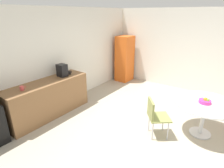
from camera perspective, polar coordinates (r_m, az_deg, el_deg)
ground_plane at (r=4.13m, az=14.61°, el=-15.85°), size 6.00×6.00×0.00m
wall_back at (r=5.28m, az=-15.61°, el=7.96°), size 6.00×0.10×2.60m
wall_side_right at (r=6.35m, az=26.39°, el=8.69°), size 0.10×6.00×2.60m
counter_block at (r=4.86m, az=-19.10°, el=-4.27°), size 2.12×0.60×0.90m
locker_cabinet at (r=6.95m, az=3.93°, el=7.82°), size 0.60×0.50×1.67m
round_table at (r=4.24m, az=26.91°, el=-6.61°), size 1.23×1.23×0.75m
chair_olive at (r=3.90m, az=13.11°, el=-8.98°), size 0.59×0.59×0.83m
fruit_bowl at (r=4.14m, az=26.94°, el=-4.72°), size 0.24×0.24×0.13m
mug_white at (r=4.36m, az=-26.16°, el=-1.16°), size 0.13×0.08×0.09m
mug_green at (r=5.06m, az=-13.08°, el=3.49°), size 0.13×0.08×0.09m
coffee_maker at (r=4.91m, az=-15.23°, el=4.12°), size 0.20×0.24×0.32m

